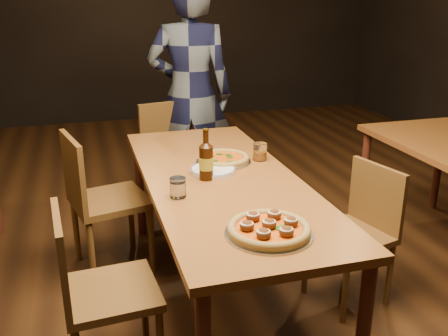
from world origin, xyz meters
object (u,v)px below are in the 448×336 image
object	(u,v)px
chair_end	(177,161)
plate_stack	(213,170)
chair_main_e	(350,234)
water_glass	(178,188)
pizza_margherita	(223,159)
beer_bottle	(206,162)
pizza_meatball	(269,229)
diner	(190,95)
amber_glass	(260,152)
chair_main_nw	(111,291)
chair_main_sw	(110,199)
table_main	(221,190)

from	to	relation	value
chair_end	plate_stack	distance (m)	1.12
chair_main_e	water_glass	size ratio (longest dim) A/B	8.41
plate_stack	chair_end	bearing A→B (deg)	89.95
pizza_margherita	chair_end	bearing A→B (deg)	96.42
beer_bottle	pizza_meatball	bearing A→B (deg)	-82.64
pizza_margherita	diner	world-z (taller)	diner
pizza_margherita	amber_glass	world-z (taller)	amber_glass
pizza_meatball	pizza_margherita	distance (m)	0.94
plate_stack	beer_bottle	bearing A→B (deg)	-123.58
diner	chair_main_nw	bearing A→B (deg)	81.60
chair_main_sw	plate_stack	distance (m)	0.76
beer_bottle	amber_glass	distance (m)	0.45
chair_main_sw	pizza_margherita	distance (m)	0.78
pizza_margherita	amber_glass	xyz separation A→B (m)	(0.22, -0.02, 0.03)
pizza_margherita	amber_glass	distance (m)	0.22
chair_main_sw	diner	world-z (taller)	diner
chair_main_nw	plate_stack	world-z (taller)	chair_main_nw
table_main	beer_bottle	world-z (taller)	beer_bottle
chair_main_sw	amber_glass	distance (m)	0.98
chair_main_sw	chair_end	world-z (taller)	chair_main_sw
pizza_margherita	beer_bottle	distance (m)	0.31
chair_end	amber_glass	bearing A→B (deg)	-82.94
pizza_margherita	chair_main_sw	bearing A→B (deg)	155.99
amber_glass	chair_main_sw	bearing A→B (deg)	160.20
chair_main_sw	beer_bottle	world-z (taller)	beer_bottle
chair_main_sw	pizza_margherita	world-z (taller)	chair_main_sw
table_main	water_glass	world-z (taller)	water_glass
table_main	chair_main_nw	distance (m)	0.82
table_main	chair_main_e	distance (m)	0.77
chair_end	pizza_meatball	size ratio (longest dim) A/B	2.52
chair_main_nw	beer_bottle	xyz separation A→B (m)	(0.56, 0.44, 0.41)
chair_main_e	pizza_margherita	world-z (taller)	chair_main_e
diner	chair_main_sw	bearing A→B (deg)	65.45
chair_main_nw	pizza_margherita	size ratio (longest dim) A/B	2.72
chair_main_nw	chair_end	bearing A→B (deg)	-25.27
chair_main_sw	amber_glass	bearing A→B (deg)	-122.92
chair_main_e	beer_bottle	bearing A→B (deg)	-119.32
chair_main_nw	chair_main_e	xyz separation A→B (m)	(1.33, 0.23, -0.02)
diner	pizza_meatball	bearing A→B (deg)	100.69
pizza_meatball	water_glass	world-z (taller)	water_glass
table_main	diner	xyz separation A→B (m)	(0.15, 1.42, 0.24)
amber_glass	chair_end	bearing A→B (deg)	108.78
pizza_meatball	water_glass	distance (m)	0.57
table_main	chair_main_sw	size ratio (longest dim) A/B	2.12
water_glass	pizza_margherita	bearing A→B (deg)	50.95
plate_stack	water_glass	world-z (taller)	water_glass
water_glass	chair_main_nw	bearing A→B (deg)	-146.30
chair_end	water_glass	size ratio (longest dim) A/B	9.41
plate_stack	diner	size ratio (longest dim) A/B	0.14
pizza_meatball	diner	xyz separation A→B (m)	(0.15, 2.11, 0.14)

